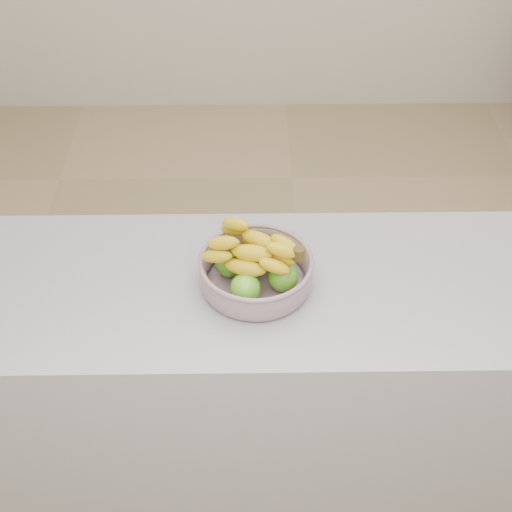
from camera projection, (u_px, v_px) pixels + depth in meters
The scene contains 3 objects.
ground at pixel (307, 357), 2.87m from camera, with size 4.00×4.00×0.00m, color #9C825F.
counter at pixel (325, 388), 2.20m from camera, with size 2.00×0.60×0.90m, color #92939A.
fruit_bowl at pixel (256, 269), 1.86m from camera, with size 0.30×0.30×0.16m.
Camera 1 is at (-0.23, -1.86, 2.22)m, focal length 50.00 mm.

